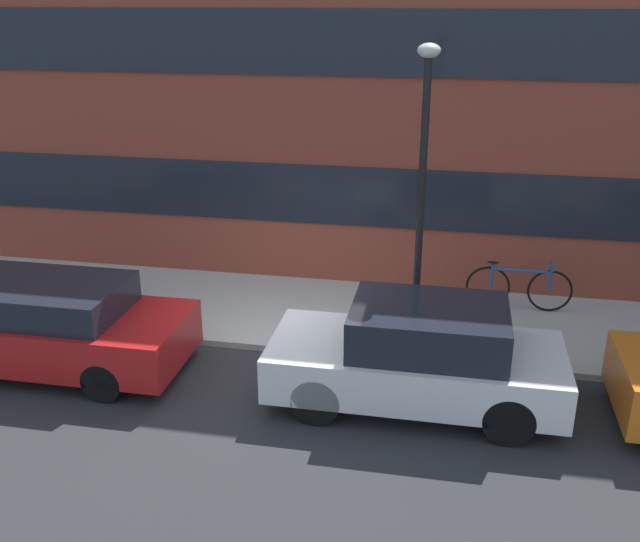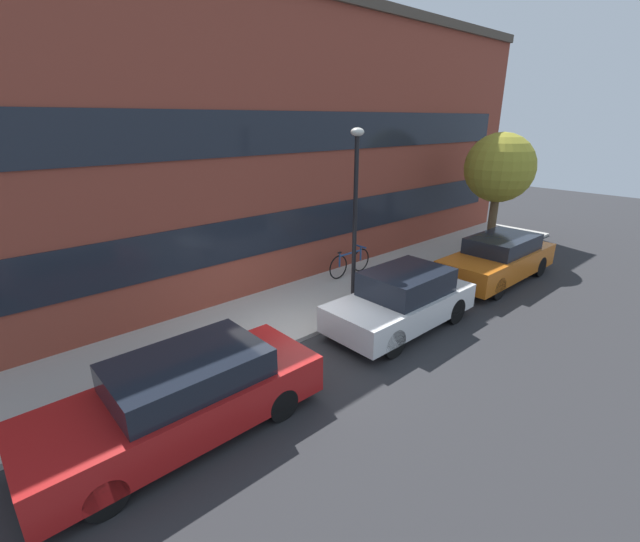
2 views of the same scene
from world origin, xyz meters
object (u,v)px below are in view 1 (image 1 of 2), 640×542
(fire_hydrant, at_px, (63,292))
(lamp_post, at_px, (423,170))
(parked_car_red, at_px, (38,324))
(bicycle, at_px, (519,286))
(parked_car_white, at_px, (419,356))

(fire_hydrant, relative_size, lamp_post, 0.17)
(parked_car_red, bearing_deg, lamp_post, -164.64)
(bicycle, height_order, lamp_post, lamp_post)
(parked_car_red, height_order, parked_car_white, parked_car_white)
(parked_car_red, height_order, bicycle, parked_car_red)
(bicycle, xyz_separation_m, lamp_post, (-1.68, -1.74, 2.37))
(fire_hydrant, distance_m, lamp_post, 6.46)
(parked_car_red, relative_size, parked_car_white, 1.16)
(parked_car_white, bearing_deg, parked_car_red, 0.00)
(parked_car_red, height_order, fire_hydrant, parked_car_red)
(parked_car_white, distance_m, fire_hydrant, 6.35)
(parked_car_red, distance_m, fire_hydrant, 1.71)
(parked_car_red, distance_m, lamp_post, 6.08)
(parked_car_red, relative_size, fire_hydrant, 6.03)
(parked_car_red, xyz_separation_m, lamp_post, (5.45, 1.50, 2.23))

